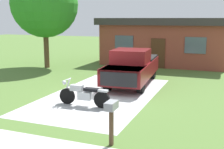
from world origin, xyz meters
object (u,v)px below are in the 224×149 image
Objects in this scene: motorcycle at (84,94)px; pickup_truck at (133,66)px; neighbor_house at (165,40)px; mailbox at (111,112)px; shade_tree at (44,4)px.

motorcycle is 4.67m from pickup_truck.
pickup_truck is 7.97m from neighbor_house.
pickup_truck is at bearing -91.27° from neighbor_house.
motorcycle is 0.38× the size of pickup_truck.
neighbor_house is (-1.59, 15.60, 0.81)m from mailbox.
mailbox is (2.38, -3.07, 0.51)m from motorcycle.
pickup_truck is at bearing -21.21° from shade_tree.
mailbox is (1.76, -7.67, 0.03)m from pickup_truck.
pickup_truck is 0.85× the size of shade_tree.
motorcycle is 10.76m from shade_tree.
mailbox is at bearing -77.05° from pickup_truck.
neighbor_house is at bearing 95.81° from mailbox.
motorcycle is 0.33× the size of shade_tree.
mailbox is at bearing -49.21° from shade_tree.
motorcycle is at bearing 127.88° from mailbox.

